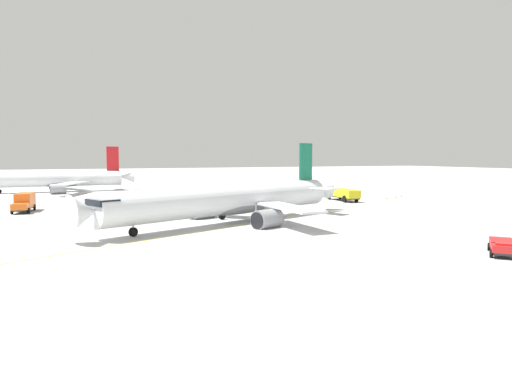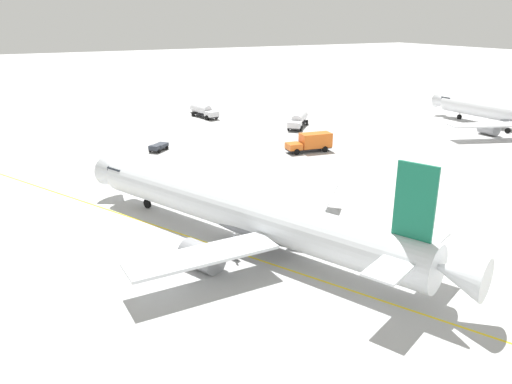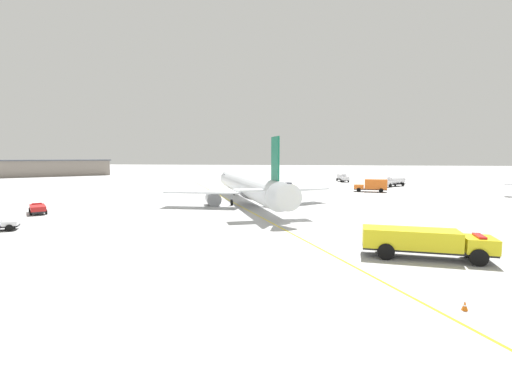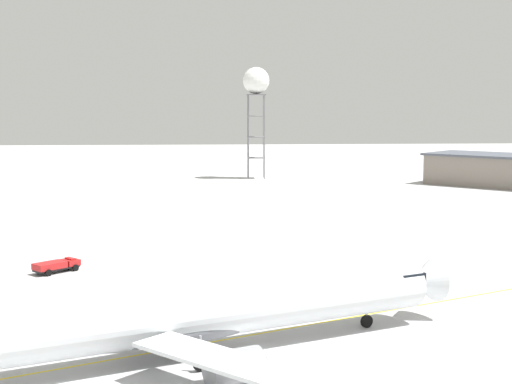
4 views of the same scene
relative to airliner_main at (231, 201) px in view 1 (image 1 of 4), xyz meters
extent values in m
plane|color=#B2B2B2|center=(2.12, 4.08, -3.13)|extent=(600.00, 600.00, 0.00)
cylinder|color=silver|center=(-0.19, 0.45, 0.23)|extent=(19.24, 37.81, 4.08)
cone|color=silver|center=(-8.41, 19.66, 0.23)|extent=(4.75, 4.28, 3.88)
cone|color=silver|center=(8.14, -19.02, 0.53)|extent=(4.76, 5.04, 3.47)
cube|color=black|center=(-7.54, 17.64, 1.15)|extent=(4.14, 3.57, 0.70)
ellipsoid|color=slate|center=(0.58, -1.36, -0.90)|extent=(8.95, 14.48, 2.25)
cube|color=#146B4C|center=(6.62, -15.47, 5.28)|extent=(1.48, 3.04, 6.02)
cube|color=silver|center=(3.62, -16.76, 1.04)|extent=(5.52, 4.32, 0.20)
cube|color=silver|center=(9.62, -14.19, 1.04)|extent=(5.52, 4.32, 0.20)
cube|color=silver|center=(-6.92, -5.54, -0.49)|extent=(13.09, 3.90, 0.28)
cube|color=silver|center=(8.79, 1.18, -0.49)|extent=(11.74, 11.73, 0.28)
cylinder|color=gray|center=(-5.95, -2.86, -2.00)|extent=(3.84, 4.53, 2.53)
cylinder|color=black|center=(-6.72, -1.05, -2.00)|extent=(2.03, 0.98, 2.15)
cylinder|color=gray|center=(6.18, 2.32, -2.00)|extent=(3.84, 4.53, 2.53)
cylinder|color=black|center=(5.40, 4.14, -2.00)|extent=(2.03, 0.98, 2.15)
cylinder|color=#9EA0A5|center=(-6.08, 14.21, -1.53)|extent=(0.20, 0.20, 2.09)
cylinder|color=black|center=(-6.08, 14.21, -2.58)|extent=(0.71, 1.13, 1.10)
cylinder|color=#9EA0A5|center=(-2.59, -2.71, -1.53)|extent=(0.20, 0.20, 2.09)
cylinder|color=black|center=(-2.59, -2.71, -2.58)|extent=(0.71, 1.13, 1.10)
cylinder|color=#9EA0A5|center=(3.74, 0.00, -1.53)|extent=(0.20, 0.20, 2.09)
cylinder|color=black|center=(3.74, 0.00, -2.58)|extent=(0.71, 1.13, 1.10)
cylinder|color=white|center=(71.13, 22.82, 0.28)|extent=(4.64, 33.49, 3.89)
cone|color=white|center=(71.54, 4.62, 0.58)|extent=(3.39, 4.07, 3.30)
ellipsoid|color=gray|center=(71.17, 21.15, -0.79)|extent=(3.77, 12.10, 2.14)
cube|color=red|center=(71.46, 8.12, 5.50)|extent=(0.31, 3.20, 6.56)
cube|color=white|center=(67.70, 8.04, 1.05)|extent=(6.03, 2.73, 0.20)
cube|color=white|center=(75.22, 8.21, 1.05)|extent=(6.03, 2.73, 0.20)
cube|color=white|center=(60.91, 19.21, -0.40)|extent=(16.89, 9.25, 0.28)
cube|color=white|center=(81.50, 19.67, -0.40)|extent=(16.75, 9.88, 0.28)
cylinder|color=gray|center=(63.35, 21.97, -1.85)|extent=(2.47, 3.65, 2.39)
cylinder|color=black|center=(63.31, 23.82, -1.85)|extent=(2.04, 0.20, 2.03)
cylinder|color=gray|center=(78.94, 22.32, -1.85)|extent=(2.47, 3.65, 2.39)
cylinder|color=black|center=(78.90, 24.17, -1.85)|extent=(2.04, 0.20, 2.03)
cylinder|color=#9EA0A5|center=(67.83, 21.07, -1.49)|extent=(0.20, 0.20, 2.18)
cylinder|color=black|center=(67.83, 21.07, -2.58)|extent=(0.32, 1.11, 1.10)
cylinder|color=#9EA0A5|center=(74.51, 21.22, -1.49)|extent=(0.20, 0.20, 2.18)
cylinder|color=black|center=(74.51, 21.22, -2.58)|extent=(0.32, 1.11, 1.10)
cube|color=#232326|center=(-29.83, -16.41, -2.65)|extent=(4.86, 4.99, 0.20)
cube|color=red|center=(-31.10, -15.07, -2.22)|extent=(2.53, 2.51, 0.65)
cube|color=black|center=(-31.58, -14.57, -2.13)|extent=(1.26, 1.20, 0.36)
cube|color=red|center=(-29.22, -17.06, -2.20)|extent=(3.85, 3.90, 0.70)
cube|color=red|center=(-31.10, -15.07, -1.80)|extent=(1.42, 1.39, 0.16)
cylinder|color=black|center=(-30.38, -14.39, -2.75)|extent=(0.73, 0.74, 0.76)
cylinder|color=black|center=(-29.39, -18.32, -2.75)|extent=(0.73, 0.74, 0.76)
cylinder|color=black|center=(-27.95, -16.95, -2.75)|extent=(0.73, 0.74, 0.76)
cube|color=#232326|center=(21.51, -32.61, -2.33)|extent=(10.55, 3.30, 0.20)
cube|color=yellow|center=(25.47, -33.00, -1.63)|extent=(2.65, 2.91, 1.20)
cube|color=black|center=(26.57, -33.11, -1.45)|extent=(0.30, 2.26, 0.67)
cube|color=yellow|center=(20.21, -32.48, -1.43)|extent=(8.00, 3.44, 1.60)
cube|color=red|center=(25.47, -33.00, -0.93)|extent=(0.78, 1.93, 0.16)
cylinder|color=black|center=(25.25, -31.63, -2.43)|extent=(1.42, 0.42, 1.40)
cylinder|color=black|center=(24.99, -34.30, -2.43)|extent=(1.42, 0.42, 1.40)
cylinder|color=black|center=(18.34, -30.94, -2.43)|extent=(1.42, 0.42, 1.40)
cylinder|color=black|center=(18.07, -33.62, -2.43)|extent=(1.42, 0.42, 1.40)
cube|color=#232326|center=(25.55, 27.41, -2.53)|extent=(7.99, 3.07, 0.20)
cube|color=orange|center=(22.84, 27.77, -1.93)|extent=(2.63, 2.73, 1.00)
cube|color=black|center=(21.78, 27.91, -1.78)|extent=(0.35, 2.05, 0.56)
cube|color=orange|center=(26.80, 27.25, -1.23)|extent=(5.52, 3.11, 2.40)
cylinder|color=black|center=(22.68, 26.56, -2.63)|extent=(1.03, 0.41, 1.00)
cylinder|color=black|center=(23.00, 28.98, -2.63)|extent=(1.03, 0.41, 1.00)
cylinder|color=black|center=(27.86, 25.88, -2.63)|extent=(1.03, 0.41, 1.00)
cylinder|color=black|center=(28.18, 28.30, -2.63)|extent=(1.03, 0.41, 1.00)
cube|color=yellow|center=(-0.84, -3.52, -3.12)|extent=(59.25, 119.34, 0.01)
cone|color=orange|center=(20.58, -43.30, -2.85)|extent=(0.36, 0.36, 0.55)
cylinder|color=white|center=(20.58, -43.30, -2.83)|extent=(0.22, 0.22, 0.06)
cone|color=orange|center=(22.47, -47.28, -2.85)|extent=(0.36, 0.36, 0.55)
cylinder|color=white|center=(22.47, -47.28, -2.83)|extent=(0.22, 0.22, 0.06)
cone|color=orange|center=(23.67, -49.80, -2.85)|extent=(0.36, 0.36, 0.55)
cylinder|color=white|center=(23.67, -49.80, -2.83)|extent=(0.22, 0.22, 0.06)
camera|label=1|loc=(-60.94, 22.10, 6.16)|focal=32.87mm
camera|label=2|loc=(-20.61, -41.38, 18.56)|focal=35.21mm
camera|label=3|loc=(12.12, -64.54, 5.55)|focal=25.17mm
camera|label=4|loc=(56.85, 0.23, 16.04)|focal=53.61mm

